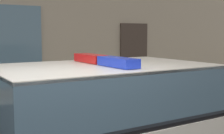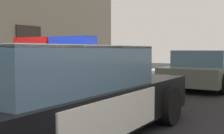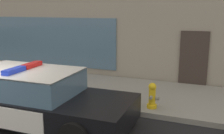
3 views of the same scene
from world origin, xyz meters
The scene contains 3 objects.
police_cruiser centered at (1.09, 0.88, 0.68)m, with size 5.23×2.19×1.49m.
fire_hydrant centered at (3.84, 2.64, 0.50)m, with size 0.34×0.39×0.73m.
car_down_street centered at (8.41, 0.84, 0.63)m, with size 4.33×2.10×1.29m.
Camera 2 is at (-1.93, -1.91, 1.33)m, focal length 46.71 mm.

